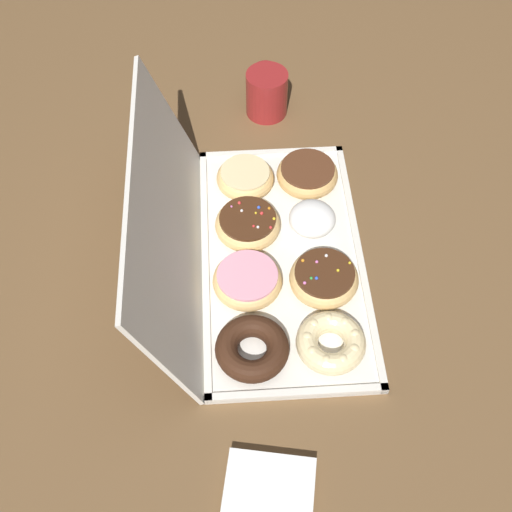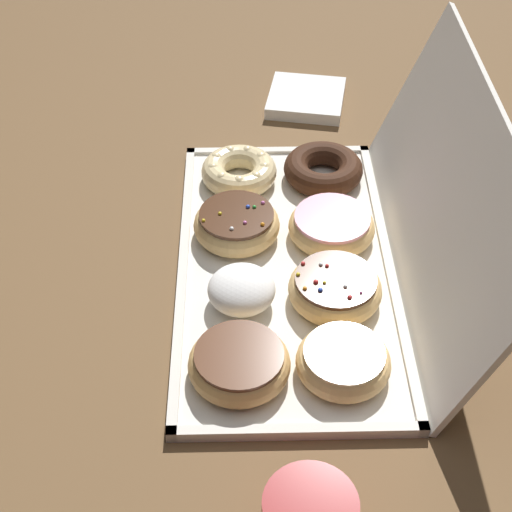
% 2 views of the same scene
% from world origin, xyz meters
% --- Properties ---
extents(ground_plane, '(3.00, 3.00, 0.00)m').
position_xyz_m(ground_plane, '(0.00, 0.00, 0.00)').
color(ground_plane, brown).
extents(donut_box, '(0.53, 0.28, 0.01)m').
position_xyz_m(donut_box, '(0.00, 0.00, 0.01)').
color(donut_box, silver).
rests_on(donut_box, ground).
extents(box_lid_open, '(0.53, 0.10, 0.25)m').
position_xyz_m(box_lid_open, '(0.00, 0.19, 0.13)').
color(box_lid_open, silver).
rests_on(box_lid_open, ground).
extents(cruller_donut_0, '(0.11, 0.11, 0.04)m').
position_xyz_m(cruller_donut_0, '(-0.18, -0.06, 0.03)').
color(cruller_donut_0, beige).
rests_on(cruller_donut_0, donut_box).
extents(sprinkle_donut_1, '(0.12, 0.12, 0.04)m').
position_xyz_m(sprinkle_donut_1, '(-0.06, -0.06, 0.03)').
color(sprinkle_donut_1, '#E5B770').
rests_on(sprinkle_donut_1, donut_box).
extents(powdered_filled_donut_2, '(0.08, 0.08, 0.05)m').
position_xyz_m(powdered_filled_donut_2, '(0.07, -0.06, 0.03)').
color(powdered_filled_donut_2, white).
rests_on(powdered_filled_donut_2, donut_box).
extents(chocolate_frosted_donut_3, '(0.12, 0.12, 0.04)m').
position_xyz_m(chocolate_frosted_donut_3, '(0.18, -0.06, 0.03)').
color(chocolate_frosted_donut_3, tan).
rests_on(chocolate_frosted_donut_3, donut_box).
extents(chocolate_cake_ring_donut_4, '(0.12, 0.12, 0.04)m').
position_xyz_m(chocolate_cake_ring_donut_4, '(-0.19, 0.06, 0.03)').
color(chocolate_cake_ring_donut_4, '#381E11').
rests_on(chocolate_cake_ring_donut_4, donut_box).
extents(pink_frosted_donut_5, '(0.12, 0.12, 0.04)m').
position_xyz_m(pink_frosted_donut_5, '(-0.06, 0.06, 0.03)').
color(pink_frosted_donut_5, '#E5B770').
rests_on(pink_frosted_donut_5, donut_box).
extents(sprinkle_donut_6, '(0.12, 0.12, 0.04)m').
position_xyz_m(sprinkle_donut_6, '(0.06, 0.06, 0.03)').
color(sprinkle_donut_6, '#E5B770').
rests_on(sprinkle_donut_6, donut_box).
extents(glazed_ring_donut_7, '(0.11, 0.11, 0.03)m').
position_xyz_m(glazed_ring_donut_7, '(0.18, 0.06, 0.03)').
color(glazed_ring_donut_7, '#E5B770').
rests_on(glazed_ring_donut_7, donut_box).
extents(napkin_stack, '(0.15, 0.15, 0.02)m').
position_xyz_m(napkin_stack, '(-0.41, 0.06, 0.01)').
color(napkin_stack, white).
rests_on(napkin_stack, ground).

